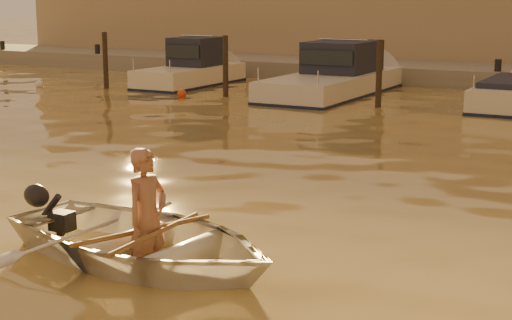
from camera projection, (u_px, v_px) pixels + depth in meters
The scene contains 17 objects.
ground_plane at pixel (71, 223), 11.50m from camera, with size 160.00×160.00×0.00m, color olive.
dinghy at pixel (142, 240), 9.78m from camera, with size 2.80×3.91×0.81m, color silver.
person at pixel (147, 218), 9.67m from camera, with size 0.64×0.42×1.76m, color #A16950.
outboard_motor at pixel (61, 221), 10.63m from camera, with size 0.90×0.40×0.70m, color black, non-canonical shape.
oar_port at pixel (157, 233), 9.61m from camera, with size 0.06×0.06×2.10m, color brown.
oar_starboard at pixel (145, 230), 9.73m from camera, with size 0.06×0.06×2.10m, color brown.
moored_boat_1 at pixel (190, 68), 29.02m from camera, with size 1.92×5.83×1.75m, color #EEE1C8, non-canonical shape.
moored_boat_2 at pixel (334, 76), 26.34m from camera, with size 2.47×8.21×1.75m, color silver, non-canonical shape.
piling_0 at pixel (106, 63), 28.08m from camera, with size 0.18×0.18×2.20m, color #2D2319.
piling_1 at pixel (226, 69), 25.75m from camera, with size 0.18×0.18×2.20m, color #2D2319.
piling_2 at pixel (379, 77), 23.29m from camera, with size 0.18×0.18×2.20m, color #2D2319.
fender_a at pixel (39, 84), 28.52m from camera, with size 0.30×0.30×0.30m, color white.
fender_b at pixel (182, 94), 25.80m from camera, with size 0.30×0.30×0.30m, color #C63D17.
fender_c at pixel (285, 103), 23.52m from camera, with size 0.30×0.30×0.30m, color silver.
fender_d at pixel (486, 111), 21.97m from camera, with size 0.30×0.30×0.30m, color red.
quay at pixel (452, 79), 29.98m from camera, with size 52.00×4.00×1.00m, color gray.
waterfront_building at pixel (487, 16), 34.25m from camera, with size 46.00×7.00×4.80m, color #9E8466.
Camera 1 is at (7.65, -8.44, 3.28)m, focal length 55.00 mm.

